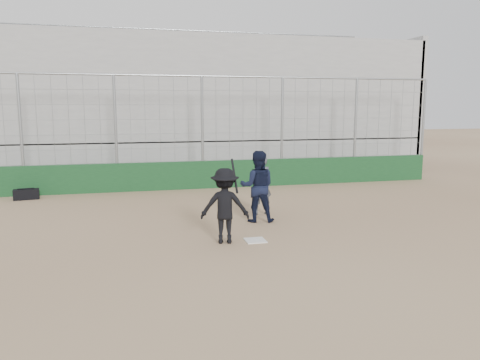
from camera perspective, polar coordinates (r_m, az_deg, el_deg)
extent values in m
plane|color=#806245|center=(10.41, 1.87, -7.43)|extent=(90.00, 90.00, 0.00)
cube|color=white|center=(10.41, 1.87, -7.37)|extent=(0.44, 0.44, 0.02)
cube|color=#123B1B|center=(17.01, -4.54, 0.67)|extent=(18.00, 0.25, 1.00)
cylinder|color=gray|center=(16.86, -4.60, 5.72)|extent=(0.10, 0.10, 4.00)
cylinder|color=gray|center=(20.35, 21.40, 5.68)|extent=(0.10, 0.10, 4.00)
cylinder|color=gray|center=(16.87, -4.69, 12.52)|extent=(18.00, 0.07, 0.07)
cube|color=#959595|center=(21.84, -6.68, 3.25)|extent=(20.00, 6.70, 1.60)
cube|color=#959595|center=(21.75, -6.82, 10.88)|extent=(20.00, 6.70, 4.20)
cube|color=#959595|center=(25.04, 16.83, 8.46)|extent=(0.25, 6.70, 6.10)
cylinder|color=gray|center=(25.16, -7.90, 17.67)|extent=(20.00, 0.06, 0.06)
imported|color=black|center=(10.10, -1.86, -3.16)|extent=(1.17, 0.83, 1.63)
cylinder|color=black|center=(10.19, -0.68, 0.53)|extent=(0.07, 0.57, 0.71)
imported|color=black|center=(11.96, 2.12, -2.31)|extent=(1.04, 0.90, 1.20)
sphere|color=maroon|center=(11.88, 2.14, 0.00)|extent=(0.28, 0.28, 0.28)
imported|color=#454B57|center=(12.77, 2.56, -0.95)|extent=(0.63, 0.44, 1.49)
cube|color=black|center=(16.43, -24.60, -1.60)|extent=(0.80, 0.43, 0.33)
cylinder|color=black|center=(16.40, -24.64, -0.97)|extent=(0.50, 0.11, 0.04)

